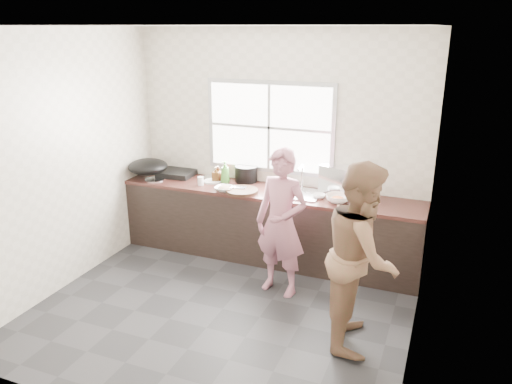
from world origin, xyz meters
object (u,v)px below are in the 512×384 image
at_px(wok, 148,167).
at_px(bowl_mince, 224,189).
at_px(black_pot, 246,174).
at_px(cutting_board, 242,191).
at_px(bottle_green, 225,172).
at_px(pot_lid_left, 155,180).
at_px(bottle_brown_tall, 216,175).
at_px(burner, 178,173).
at_px(pot_lid_right, 213,177).
at_px(dish_rack, 341,179).
at_px(glass_jar, 201,181).
at_px(bowl_crabs, 338,199).
at_px(woman, 281,228).
at_px(bottle_brown_short, 218,174).
at_px(person_side, 362,255).
at_px(bowl_held, 319,195).
at_px(plate_food, 213,181).

bearing_deg(wok, bowl_mince, -5.46).
bearing_deg(black_pot, cutting_board, -73.65).
xyz_separation_m(bottle_green, pot_lid_left, (-0.88, -0.21, -0.13)).
bearing_deg(bottle_brown_tall, bottle_green, -4.58).
height_order(burner, pot_lid_right, burner).
distance_m(bowl_mince, dish_rack, 1.37).
xyz_separation_m(glass_jar, dish_rack, (1.65, 0.34, 0.11)).
xyz_separation_m(cutting_board, dish_rack, (1.07, 0.42, 0.14)).
distance_m(bowl_crabs, wok, 2.44).
distance_m(woman, bottle_brown_short, 1.42).
height_order(person_side, glass_jar, person_side).
distance_m(wok, pot_lid_left, 0.19).
distance_m(bowl_held, bottle_green, 1.22).
bearing_deg(bowl_crabs, person_side, -67.57).
xyz_separation_m(woman, bowl_mince, (-0.89, 0.51, 0.16)).
relative_size(woman, pot_lid_left, 5.99).
bearing_deg(glass_jar, burner, 150.01).
relative_size(person_side, bowl_held, 9.20).
bearing_deg(pot_lid_left, dish_rack, 9.37).
bearing_deg(dish_rack, person_side, -53.64).
xyz_separation_m(person_side, pot_lid_left, (-2.81, 1.13, 0.04)).
xyz_separation_m(bowl_mince, wok, (-1.11, 0.11, 0.13)).
distance_m(cutting_board, dish_rack, 1.16).
distance_m(person_side, cutting_board, 1.93).
relative_size(bowl_mince, bottle_brown_tall, 1.23).
relative_size(bowl_mince, wok, 0.44).
distance_m(woman, plate_food, 1.42).
relative_size(woman, bowl_mince, 6.69).
height_order(bowl_mince, bowl_held, bowl_held).
height_order(plate_food, glass_jar, glass_jar).
distance_m(woman, bowl_mince, 1.04).
xyz_separation_m(glass_jar, pot_lid_left, (-0.63, -0.03, -0.05)).
height_order(person_side, pot_lid_right, person_side).
bearing_deg(person_side, bowl_mince, 51.12).
relative_size(plate_food, bottle_green, 0.80).
distance_m(person_side, burner, 3.02).
bearing_deg(bottle_brown_short, bowl_held, -6.65).
relative_size(wok, pot_lid_right, 1.90).
bearing_deg(black_pot, bowl_crabs, -14.94).
height_order(bottle_brown_tall, pot_lid_left, bottle_brown_tall).
relative_size(plate_food, dish_rack, 0.52).
height_order(bottle_brown_short, wok, wok).
bearing_deg(burner, pot_lid_right, 7.90).
relative_size(person_side, wok, 3.34).
xyz_separation_m(bowl_mince, bottle_brown_tall, (-0.25, 0.29, 0.06)).
bearing_deg(wok, glass_jar, -0.72).
relative_size(plate_food, pot_lid_left, 0.93).
bearing_deg(burner, cutting_board, -18.48).
distance_m(bottle_brown_short, pot_lid_left, 0.81).
relative_size(bowl_mince, glass_jar, 2.09).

